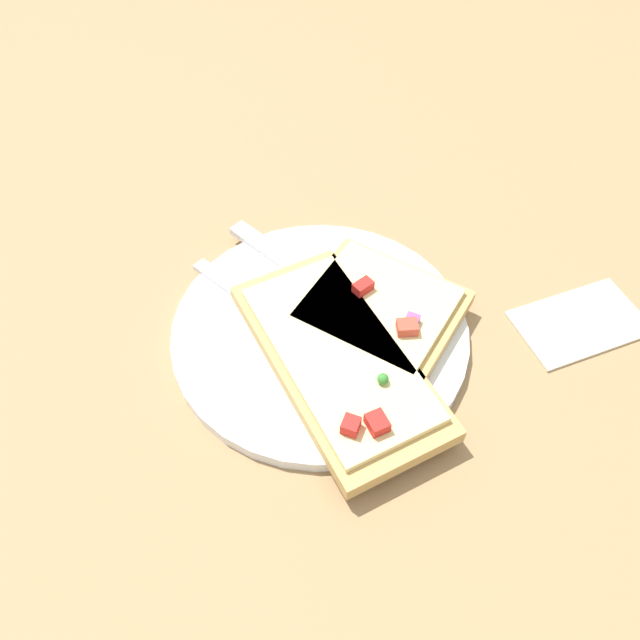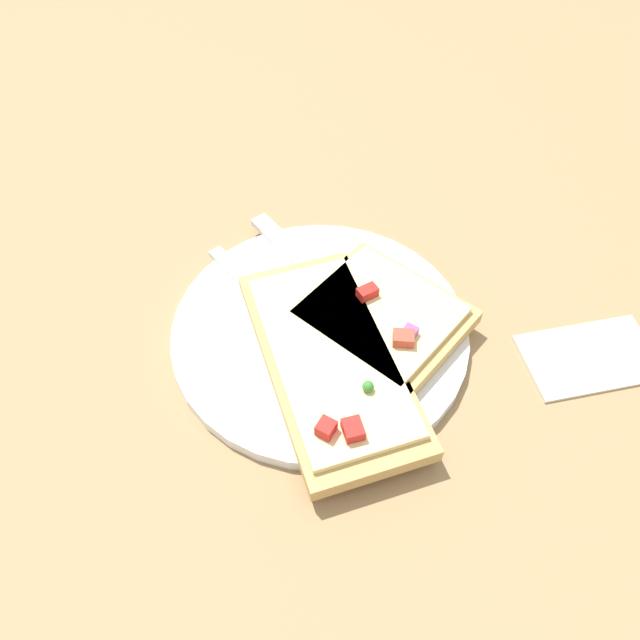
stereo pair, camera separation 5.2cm
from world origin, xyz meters
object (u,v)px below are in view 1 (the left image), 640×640
object	(u,v)px
plate	(320,332)
fork	(289,328)
pizza_slice_main	(340,357)
knife	(303,274)
napkin	(580,322)
pizza_slice_corner	(378,310)

from	to	relation	value
plate	fork	distance (m)	0.03
fork	pizza_slice_main	size ratio (longest dim) A/B	0.86
knife	napkin	bearing A→B (deg)	32.68
knife	pizza_slice_corner	world-z (taller)	pizza_slice_corner
fork	napkin	size ratio (longest dim) A/B	1.69
fork	knife	size ratio (longest dim) A/B	0.94
pizza_slice_corner	napkin	xyz separation A→B (m)	(0.17, -0.06, -0.02)
fork	plate	bearing A→B (deg)	46.30
plate	pizza_slice_main	bearing A→B (deg)	-88.41
pizza_slice_main	pizza_slice_corner	distance (m)	0.06
pizza_slice_main	pizza_slice_corner	world-z (taller)	pizza_slice_main
plate	pizza_slice_corner	xyz separation A→B (m)	(0.05, -0.01, 0.02)
plate	pizza_slice_main	distance (m)	0.04
pizza_slice_corner	plate	bearing A→B (deg)	-136.26
fork	pizza_slice_corner	bearing A→B (deg)	51.05
pizza_slice_corner	fork	bearing A→B (deg)	-138.70
fork	knife	xyz separation A→B (m)	(0.03, 0.05, 0.00)
pizza_slice_main	napkin	size ratio (longest dim) A/B	1.96
pizza_slice_main	fork	bearing A→B (deg)	-157.45
plate	napkin	world-z (taller)	plate
knife	pizza_slice_main	xyz separation A→B (m)	(-0.01, -0.10, 0.01)
pizza_slice_main	pizza_slice_corner	bearing A→B (deg)	117.58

